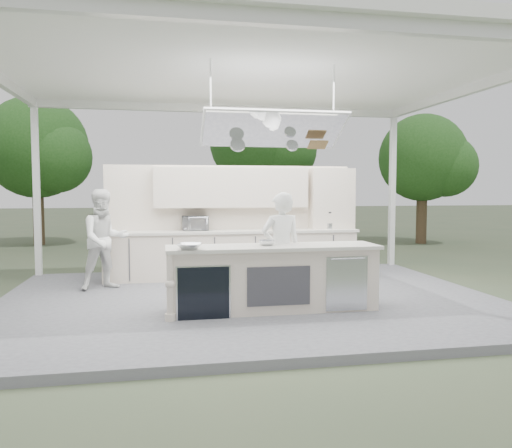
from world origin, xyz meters
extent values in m
plane|color=#464D35|center=(0.00, 0.00, 0.00)|extent=(90.00, 90.00, 0.00)
cube|color=slate|center=(0.00, 0.00, 0.06)|extent=(8.00, 6.00, 0.12)
cube|color=white|center=(3.90, 2.90, 1.85)|extent=(0.12, 0.12, 3.70)
cube|color=white|center=(-3.90, 2.90, 1.85)|extent=(0.12, 0.12, 3.70)
cube|color=white|center=(0.00, 0.00, 3.78)|extent=(8.20, 6.20, 0.16)
cube|color=white|center=(0.00, -2.90, 3.62)|extent=(8.00, 0.12, 0.16)
cube|color=white|center=(0.00, 2.90, 3.62)|extent=(8.00, 0.12, 0.16)
cube|color=white|center=(3.90, 0.00, 3.62)|extent=(0.12, 6.00, 0.16)
cube|color=white|center=(0.20, -0.90, 2.75)|extent=(2.00, 0.71, 0.43)
cube|color=white|center=(0.20, -0.90, 2.75)|extent=(2.06, 0.76, 0.46)
cylinder|color=white|center=(-0.70, -0.90, 3.23)|extent=(0.02, 0.02, 0.95)
cylinder|color=white|center=(1.10, -0.90, 3.23)|extent=(0.02, 0.02, 0.95)
cylinder|color=silver|center=(-0.30, -0.75, 2.53)|extent=(0.22, 0.14, 0.21)
cylinder|color=silver|center=(0.50, -0.80, 2.53)|extent=(0.18, 0.12, 0.18)
cube|color=olive|center=(0.90, -0.78, 2.55)|extent=(0.28, 0.18, 0.12)
cube|color=beige|center=(0.20, -0.90, 0.57)|extent=(3.00, 0.70, 0.90)
cube|color=beige|center=(0.20, -0.90, 1.04)|extent=(3.10, 0.78, 0.05)
cylinder|color=beige|center=(-1.30, -1.25, 0.58)|extent=(0.11, 0.11, 0.92)
cube|color=black|center=(-0.85, -1.25, 0.48)|extent=(0.70, 0.04, 0.72)
cube|color=silver|center=(-0.85, -1.26, 0.48)|extent=(0.74, 0.03, 0.72)
cube|color=#36363B|center=(0.20, -1.26, 0.54)|extent=(0.90, 0.02, 0.55)
cube|color=silver|center=(1.20, -1.26, 0.54)|extent=(0.62, 0.02, 0.78)
cube|color=beige|center=(0.00, 1.90, 0.57)|extent=(5.00, 0.65, 0.90)
cube|color=beige|center=(0.00, 1.90, 1.04)|extent=(5.08, 0.72, 0.05)
cube|color=beige|center=(0.00, 2.20, 1.25)|extent=(5.00, 0.10, 2.25)
cube|color=beige|center=(0.00, 2.07, 1.92)|extent=(3.10, 0.38, 0.80)
cube|color=beige|center=(2.10, 2.02, 1.67)|extent=(0.90, 0.45, 1.30)
cube|color=olive|center=(2.10, 2.02, 1.67)|extent=(0.84, 0.40, 0.03)
cylinder|color=silver|center=(2.00, 1.88, 1.13)|extent=(0.20, 0.20, 0.12)
cylinder|color=black|center=(2.00, 1.88, 1.29)|extent=(0.17, 0.17, 0.20)
cylinder|color=black|center=(2.35, 1.88, 1.12)|extent=(0.16, 0.16, 0.10)
cone|color=black|center=(2.35, 1.88, 1.29)|extent=(0.14, 0.14, 0.24)
cylinder|color=#4A3A25|center=(-5.50, 10.00, 1.05)|extent=(0.36, 0.36, 2.10)
sphere|color=#2C5C21|center=(-5.50, 10.00, 3.29)|extent=(3.40, 3.40, 3.40)
sphere|color=#2C5C21|center=(-4.82, 9.49, 2.95)|extent=(2.38, 2.38, 2.38)
cylinder|color=#4A3A25|center=(2.50, 12.00, 1.22)|extent=(0.36, 0.36, 2.45)
sphere|color=#2C5C21|center=(2.50, 12.00, 3.85)|extent=(4.00, 4.00, 4.00)
sphere|color=#2C5C21|center=(3.30, 11.40, 3.45)|extent=(2.80, 2.80, 2.80)
cylinder|color=#4A3A25|center=(7.50, 8.00, 0.96)|extent=(0.36, 0.36, 1.92)
sphere|color=#2C5C21|center=(7.50, 8.00, 2.97)|extent=(3.00, 3.00, 3.00)
sphere|color=#2C5C21|center=(8.10, 7.55, 2.67)|extent=(2.10, 2.10, 2.10)
imported|color=white|center=(0.39, -0.59, 0.98)|extent=(0.67, 0.47, 1.72)
imported|color=white|center=(-2.39, 1.16, 1.00)|extent=(1.05, 0.95, 1.77)
imported|color=silver|center=(-0.75, 1.98, 1.21)|extent=(0.52, 0.36, 0.28)
imported|color=silver|center=(-1.03, -1.15, 1.11)|extent=(0.42, 0.42, 0.08)
imported|color=silver|center=(0.11, -0.86, 1.11)|extent=(0.29, 0.29, 0.08)
camera|label=1|loc=(-1.39, -7.95, 1.89)|focal=35.00mm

